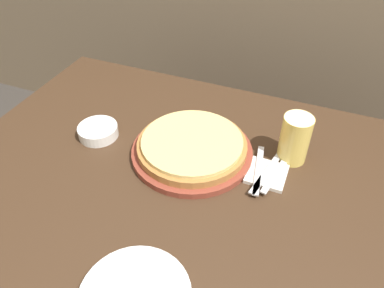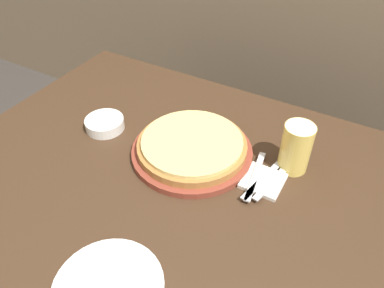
% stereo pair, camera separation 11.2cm
% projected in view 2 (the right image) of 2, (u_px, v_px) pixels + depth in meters
% --- Properties ---
extents(dining_table, '(1.51, 1.03, 0.74)m').
position_uv_depth(dining_table, '(195.00, 258.00, 1.29)').
color(dining_table, '#3D2819').
rests_on(dining_table, ground_plane).
extents(pizza_on_board, '(0.37, 0.37, 0.06)m').
position_uv_depth(pizza_on_board, '(192.00, 148.00, 1.13)').
color(pizza_on_board, brown).
rests_on(pizza_on_board, dining_table).
extents(beer_glass, '(0.09, 0.09, 0.15)m').
position_uv_depth(beer_glass, '(296.00, 146.00, 1.05)').
color(beer_glass, '#E5C65B').
rests_on(beer_glass, dining_table).
extents(dinner_plate, '(0.24, 0.24, 0.02)m').
position_uv_depth(dinner_plate, '(108.00, 288.00, 0.81)').
color(dinner_plate, silver).
rests_on(dinner_plate, dining_table).
extents(side_bowl, '(0.13, 0.13, 0.04)m').
position_uv_depth(side_bowl, '(105.00, 124.00, 1.23)').
color(side_bowl, silver).
rests_on(side_bowl, dining_table).
extents(napkin_stack, '(0.11, 0.11, 0.01)m').
position_uv_depth(napkin_stack, '(263.00, 181.00, 1.05)').
color(napkin_stack, white).
rests_on(napkin_stack, dining_table).
extents(fork, '(0.05, 0.20, 0.00)m').
position_uv_depth(fork, '(255.00, 176.00, 1.06)').
color(fork, silver).
rests_on(fork, napkin_stack).
extents(dinner_knife, '(0.06, 0.20, 0.00)m').
position_uv_depth(dinner_knife, '(264.00, 179.00, 1.05)').
color(dinner_knife, silver).
rests_on(dinner_knife, napkin_stack).
extents(spoon, '(0.05, 0.17, 0.00)m').
position_uv_depth(spoon, '(272.00, 182.00, 1.04)').
color(spoon, silver).
rests_on(spoon, napkin_stack).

